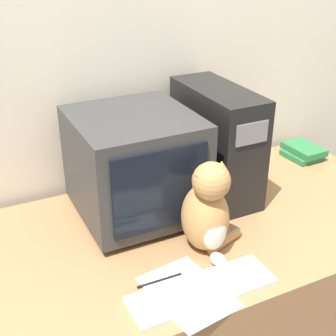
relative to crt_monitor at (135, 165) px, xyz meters
The scene contains 9 objects.
wall_back 0.53m from the crt_monitor, 55.27° to the left, with size 7.00×0.05×2.50m.
desk 0.64m from the crt_monitor, 38.17° to the right, with size 1.75×0.92×0.71m.
crt_monitor is the anchor object (origin of this frame).
computer_tower 0.38m from the crt_monitor, ahead, with size 0.20×0.48×0.46m.
keyboard 0.57m from the crt_monitor, 89.65° to the right, with size 0.48×0.15×0.02m.
cat 0.36m from the crt_monitor, 68.62° to the right, with size 0.24×0.25×0.35m.
book_stack 0.98m from the crt_monitor, ahead, with size 0.16×0.20×0.06m.
pen 0.48m from the crt_monitor, 102.76° to the right, with size 0.16×0.01×0.01m.
paper_sheet 0.55m from the crt_monitor, 94.25° to the right, with size 0.25×0.32×0.00m.
Camera 1 is at (-0.83, -0.86, 1.73)m, focal length 50.00 mm.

